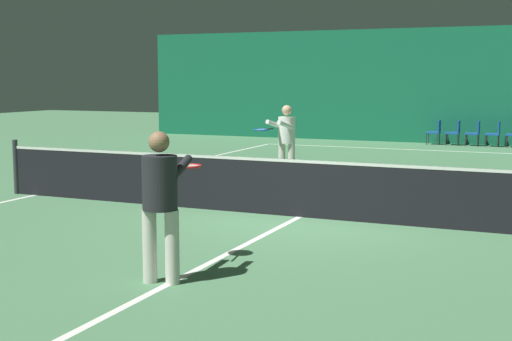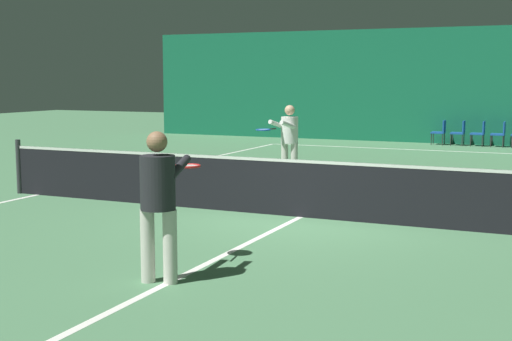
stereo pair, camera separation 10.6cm
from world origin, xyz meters
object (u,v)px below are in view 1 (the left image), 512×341
at_px(courtside_chair_2, 475,132).
at_px(courtside_chair_3, 495,132).
at_px(courtside_chair_0, 436,130).
at_px(courtside_chair_1, 455,131).
at_px(player_far, 286,136).
at_px(tennis_net, 300,186).
at_px(player_near, 161,195).

bearing_deg(courtside_chair_2, courtside_chair_3, 90.00).
bearing_deg(courtside_chair_0, courtside_chair_2, 90.00).
xyz_separation_m(courtside_chair_1, courtside_chair_3, (1.30, 0.00, 0.00)).
bearing_deg(courtside_chair_0, player_far, -9.32).
bearing_deg(courtside_chair_0, tennis_net, 0.70).
distance_m(tennis_net, courtside_chair_1, 13.99).
bearing_deg(courtside_chair_3, tennis_net, -7.25).
height_order(player_far, courtside_chair_3, player_far).
xyz_separation_m(courtside_chair_1, courtside_chair_2, (0.65, 0.00, 0.00)).
relative_size(tennis_net, player_near, 7.07).
bearing_deg(tennis_net, courtside_chair_3, 82.75).
bearing_deg(courtside_chair_2, courtside_chair_1, -90.00).
bearing_deg(player_far, tennis_net, 37.10).
xyz_separation_m(tennis_net, courtside_chair_0, (-0.17, 13.98, -0.03)).
relative_size(player_far, courtside_chair_2, 1.99).
relative_size(tennis_net, courtside_chair_2, 14.29).
distance_m(courtside_chair_1, courtside_chair_3, 1.30).
height_order(tennis_net, courtside_chair_2, tennis_net).
bearing_deg(player_far, courtside_chair_2, 176.41).
bearing_deg(courtside_chair_1, courtside_chair_3, 90.00).
bearing_deg(courtside_chair_1, courtside_chair_0, -90.00).
bearing_deg(courtside_chair_1, tennis_net, -1.96).
height_order(courtside_chair_0, courtside_chair_1, same).
bearing_deg(courtside_chair_1, courtside_chair_2, 90.00).
height_order(player_far, courtside_chair_0, player_far).
bearing_deg(courtside_chair_2, player_far, -16.40).
relative_size(courtside_chair_1, courtside_chair_3, 1.00).
relative_size(tennis_net, courtside_chair_0, 14.29).
bearing_deg(courtside_chair_0, courtside_chair_1, 90.00).
bearing_deg(tennis_net, player_near, -91.48).
height_order(courtside_chair_1, courtside_chair_3, same).
bearing_deg(courtside_chair_2, courtside_chair_0, -90.00).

